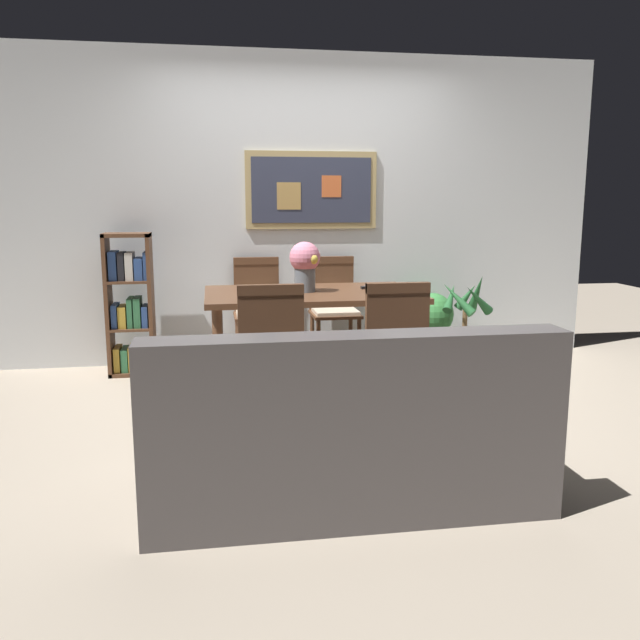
{
  "coord_description": "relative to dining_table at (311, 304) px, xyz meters",
  "views": [
    {
      "loc": [
        -0.77,
        -4.14,
        1.38
      ],
      "look_at": [
        -0.12,
        -0.18,
        0.65
      ],
      "focal_mm": 36.94,
      "sensor_mm": 36.0,
      "label": 1
    }
  ],
  "objects": [
    {
      "name": "flower_vase",
      "position": [
        -0.04,
        0.01,
        0.3
      ],
      "size": [
        0.23,
        0.22,
        0.36
      ],
      "color": "slate",
      "rests_on": "dining_table"
    },
    {
      "name": "bookshelf",
      "position": [
        -1.35,
        0.73,
        -0.11
      ],
      "size": [
        0.36,
        0.28,
        1.13
      ],
      "color": "brown",
      "rests_on": "ground_plane"
    },
    {
      "name": "dining_table",
      "position": [
        0.0,
        0.0,
        0.0
      ],
      "size": [
        1.51,
        0.95,
        0.74
      ],
      "color": "brown",
      "rests_on": "ground_plane"
    },
    {
      "name": "potted_palm",
      "position": [
        1.33,
        0.39,
        -0.37
      ],
      "size": [
        0.44,
        0.44,
        0.81
      ],
      "color": "#B2ADA3",
      "rests_on": "ground_plane"
    },
    {
      "name": "dining_chair_near_left",
      "position": [
        -0.37,
        -0.81,
        -0.11
      ],
      "size": [
        0.4,
        0.41,
        0.91
      ],
      "color": "brown",
      "rests_on": "ground_plane"
    },
    {
      "name": "ground_plane",
      "position": [
        0.08,
        -0.49,
        -0.65
      ],
      "size": [
        12.0,
        12.0,
        0.0
      ],
      "primitive_type": "plane",
      "color": "tan"
    },
    {
      "name": "potted_ivy",
      "position": [
        1.19,
        0.81,
        -0.29
      ],
      "size": [
        0.37,
        0.37,
        0.59
      ],
      "color": "#4C4742",
      "rests_on": "ground_plane"
    },
    {
      "name": "dining_chair_near_right",
      "position": [
        0.37,
        -0.85,
        -0.11
      ],
      "size": [
        0.4,
        0.41,
        0.91
      ],
      "color": "brown",
      "rests_on": "ground_plane"
    },
    {
      "name": "tv_remote",
      "position": [
        0.46,
        0.09,
        0.1
      ],
      "size": [
        0.16,
        0.05,
        0.02
      ],
      "color": "black",
      "rests_on": "dining_table"
    },
    {
      "name": "dining_chair_far_left",
      "position": [
        -0.33,
        0.84,
        -0.11
      ],
      "size": [
        0.4,
        0.41,
        0.91
      ],
      "color": "brown",
      "rests_on": "ground_plane"
    },
    {
      "name": "dining_chair_far_right",
      "position": [
        0.31,
        0.81,
        -0.11
      ],
      "size": [
        0.4,
        0.41,
        0.91
      ],
      "color": "brown",
      "rests_on": "ground_plane"
    },
    {
      "name": "leather_couch",
      "position": [
        -0.12,
        -1.79,
        -0.34
      ],
      "size": [
        1.8,
        0.84,
        0.84
      ],
      "color": "#514C4C",
      "rests_on": "ground_plane"
    },
    {
      "name": "wall_back_with_painting",
      "position": [
        0.08,
        1.06,
        0.66
      ],
      "size": [
        5.2,
        0.14,
        2.6
      ],
      "color": "silver",
      "rests_on": "ground_plane"
    }
  ]
}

